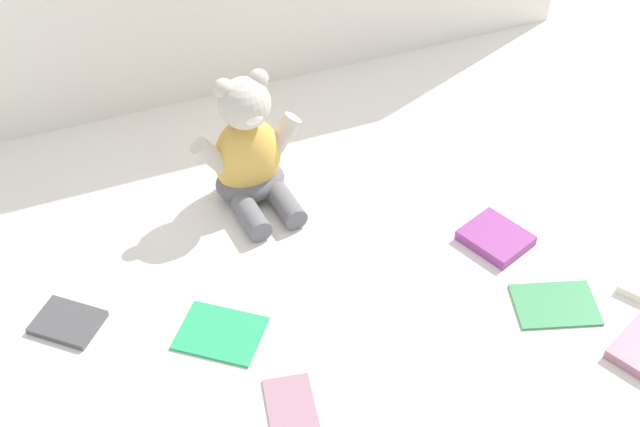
% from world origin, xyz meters
% --- Properties ---
extents(ground_plane, '(3.20, 3.20, 0.00)m').
position_xyz_m(ground_plane, '(0.00, 0.00, 0.00)').
color(ground_plane, silver).
extents(teddy_bear, '(0.20, 0.18, 0.24)m').
position_xyz_m(teddy_bear, '(-0.07, 0.09, 0.09)').
color(teddy_bear, '#E5B24C').
rests_on(teddy_bear, ground_plane).
extents(book_case_0, '(0.09, 0.12, 0.01)m').
position_xyz_m(book_case_0, '(-0.17, -0.35, 0.00)').
color(book_case_0, '#A37283').
rests_on(book_case_0, ground_plane).
extents(book_case_1, '(0.15, 0.12, 0.01)m').
position_xyz_m(book_case_1, '(0.27, -0.33, 0.00)').
color(book_case_1, '#3D8F53').
rests_on(book_case_1, ground_plane).
extents(book_case_2, '(0.12, 0.12, 0.01)m').
position_xyz_m(book_case_2, '(-0.42, -0.08, 0.01)').
color(book_case_2, '#4B4A4C').
rests_on(book_case_2, ground_plane).
extents(book_case_5, '(0.16, 0.15, 0.01)m').
position_xyz_m(book_case_5, '(-0.22, -0.19, 0.00)').
color(book_case_5, '#2BA664').
rests_on(book_case_5, ground_plane).
extents(book_case_6, '(0.12, 0.13, 0.02)m').
position_xyz_m(book_case_6, '(0.26, -0.17, 0.01)').
color(book_case_6, '#943C8B').
rests_on(book_case_6, ground_plane).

